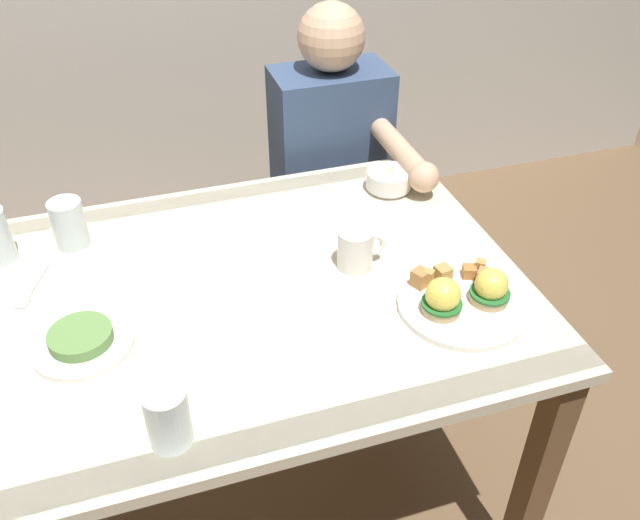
# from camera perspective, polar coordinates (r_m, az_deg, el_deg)

# --- Properties ---
(ground_plane) EXTENTS (6.00, 6.00, 0.00)m
(ground_plane) POSITION_cam_1_polar(r_m,az_deg,el_deg) (2.01, -4.76, -18.94)
(ground_plane) COLOR brown
(dining_table) EXTENTS (1.20, 0.90, 0.74)m
(dining_table) POSITION_cam_1_polar(r_m,az_deg,el_deg) (1.53, -5.95, -5.52)
(dining_table) COLOR beige
(dining_table) RESTS_ON ground_plane
(eggs_benedict_plate) EXTENTS (0.27, 0.27, 0.09)m
(eggs_benedict_plate) POSITION_cam_1_polar(r_m,az_deg,el_deg) (1.42, 12.06, -3.14)
(eggs_benedict_plate) COLOR white
(eggs_benedict_plate) RESTS_ON dining_table
(fruit_bowl) EXTENTS (0.12, 0.12, 0.06)m
(fruit_bowl) POSITION_cam_1_polar(r_m,az_deg,el_deg) (1.79, 5.86, 6.81)
(fruit_bowl) COLOR white
(fruit_bowl) RESTS_ON dining_table
(coffee_mug) EXTENTS (0.11, 0.08, 0.09)m
(coffee_mug) POSITION_cam_1_polar(r_m,az_deg,el_deg) (1.49, 3.10, 1.06)
(coffee_mug) COLOR white
(coffee_mug) RESTS_ON dining_table
(fork) EXTENTS (0.07, 0.15, 0.00)m
(fork) POSITION_cam_1_polar(r_m,az_deg,el_deg) (1.58, -23.35, -2.24)
(fork) COLOR silver
(fork) RESTS_ON dining_table
(water_glass_far) EXTENTS (0.08, 0.08, 0.12)m
(water_glass_far) POSITION_cam_1_polar(r_m,az_deg,el_deg) (1.66, -20.58, 2.76)
(water_glass_far) COLOR silver
(water_glass_far) RESTS_ON dining_table
(water_glass_extra) EXTENTS (0.07, 0.07, 0.11)m
(water_glass_extra) POSITION_cam_1_polar(r_m,az_deg,el_deg) (1.16, -12.79, -13.15)
(water_glass_extra) COLOR silver
(water_glass_extra) RESTS_ON dining_table
(side_plate) EXTENTS (0.20, 0.20, 0.04)m
(side_plate) POSITION_cam_1_polar(r_m,az_deg,el_deg) (1.39, -19.66, -6.46)
(side_plate) COLOR white
(side_plate) RESTS_ON dining_table
(diner_person) EXTENTS (0.34, 0.54, 1.14)m
(diner_person) POSITION_cam_1_polar(r_m,az_deg,el_deg) (2.08, 1.21, 7.87)
(diner_person) COLOR #33333D
(diner_person) RESTS_ON ground_plane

